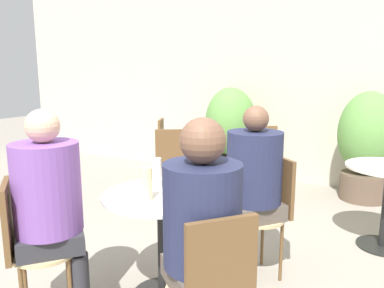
{
  "coord_description": "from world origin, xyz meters",
  "views": [
    {
      "loc": [
        1.05,
        -1.74,
        1.44
      ],
      "look_at": [
        -0.19,
        0.53,
        0.95
      ],
      "focal_mm": 35.0,
      "sensor_mm": 36.0,
      "label": 1
    }
  ],
  "objects": [
    {
      "name": "storefront_wall",
      "position": [
        0.0,
        3.26,
        1.5
      ],
      "size": [
        10.0,
        0.06,
        3.0
      ],
      "color": "beige",
      "rests_on": "ground_plane"
    },
    {
      "name": "cafe_table_near",
      "position": [
        -0.19,
        0.13,
        0.53
      ],
      "size": [
        0.74,
        0.74,
        0.7
      ],
      "color": "black",
      "rests_on": "ground_plane"
    },
    {
      "name": "bistro_chair_0",
      "position": [
        -0.7,
        -0.47,
        0.52
      ],
      "size": [
        0.43,
        0.43,
        0.86
      ],
      "rotation": [
        0.0,
        0.0,
        -3.84
      ],
      "color": "tan",
      "rests_on": "ground_plane"
    },
    {
      "name": "bistro_chair_1",
      "position": [
        0.41,
        -0.38,
        0.52
      ],
      "size": [
        0.43,
        0.43,
        0.86
      ],
      "rotation": [
        0.0,
        0.0,
        -2.27
      ],
      "color": "tan",
      "rests_on": "ground_plane"
    },
    {
      "name": "bistro_chair_2",
      "position": [
        0.32,
        0.73,
        0.52
      ],
      "size": [
        0.43,
        0.43,
        0.86
      ],
      "rotation": [
        0.0,
        0.0,
        -0.7
      ],
      "color": "tan",
      "rests_on": "ground_plane"
    },
    {
      "name": "bistro_chair_3",
      "position": [
        -1.04,
        1.61,
        0.52
      ],
      "size": [
        0.43,
        0.43,
        0.86
      ],
      "rotation": [
        0.0,
        0.0,
        3.72
      ],
      "color": "tan",
      "rests_on": "ground_plane"
    },
    {
      "name": "bistro_chair_5",
      "position": [
        -0.27,
        2.31,
        0.52
      ],
      "size": [
        0.43,
        0.43,
        0.86
      ],
      "rotation": [
        0.0,
        0.0,
        3.72
      ],
      "color": "tan",
      "rests_on": "ground_plane"
    },
    {
      "name": "bistro_chair_6",
      "position": [
        -1.49,
        2.26,
        0.52
      ],
      "size": [
        0.43,
        0.41,
        0.86
      ],
      "rotation": [
        0.0,
        0.0,
        2.0
      ],
      "color": "tan",
      "rests_on": "ground_plane"
    },
    {
      "name": "seated_person_0",
      "position": [
        -0.61,
        -0.36,
        0.74
      ],
      "size": [
        0.47,
        0.47,
        1.26
      ],
      "rotation": [
        0.0,
        0.0,
        2.44
      ],
      "color": "#2D2D33",
      "rests_on": "ground_plane"
    },
    {
      "name": "seated_person_1",
      "position": [
        0.3,
        -0.29,
        0.74
      ],
      "size": [
        0.46,
        0.46,
        1.25
      ],
      "rotation": [
        0.0,
        0.0,
        4.01
      ],
      "color": "brown",
      "rests_on": "ground_plane"
    },
    {
      "name": "seated_person_2",
      "position": [
        0.23,
        0.63,
        0.72
      ],
      "size": [
        0.48,
        0.48,
        1.23
      ],
      "rotation": [
        0.0,
        0.0,
        -0.7
      ],
      "color": "brown",
      "rests_on": "ground_plane"
    },
    {
      "name": "beer_glass_0",
      "position": [
        -0.05,
        0.16,
        0.79
      ],
      "size": [
        0.06,
        0.06,
        0.18
      ],
      "color": "#B28433",
      "rests_on": "cafe_table_near"
    },
    {
      "name": "beer_glass_1",
      "position": [
        -0.29,
        0.23,
        0.8
      ],
      "size": [
        0.06,
        0.06,
        0.2
      ],
      "color": "silver",
      "rests_on": "cafe_table_near"
    },
    {
      "name": "beer_glass_2",
      "position": [
        -0.2,
        -0.01,
        0.8
      ],
      "size": [
        0.06,
        0.06,
        0.2
      ],
      "color": "beige",
      "rests_on": "cafe_table_near"
    },
    {
      "name": "potted_plant_0",
      "position": [
        -0.86,
        2.83,
        0.7
      ],
      "size": [
        0.67,
        0.67,
        1.26
      ],
      "color": "#47423D",
      "rests_on": "ground_plane"
    },
    {
      "name": "potted_plant_1",
      "position": [
        0.8,
        2.85,
        0.67
      ],
      "size": [
        0.64,
        0.64,
        1.25
      ],
      "color": "brown",
      "rests_on": "ground_plane"
    }
  ]
}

